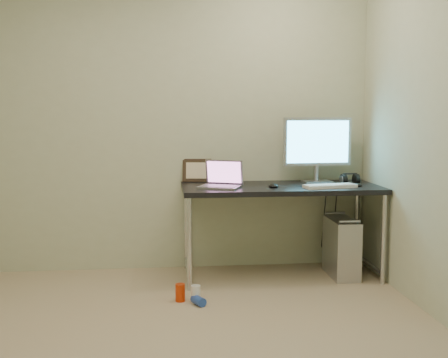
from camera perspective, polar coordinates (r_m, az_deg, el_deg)
floor at (r=3.31m, az=-5.97°, el=-17.05°), size 3.50×3.50×0.00m
wall_back at (r=4.78m, az=-6.20°, el=5.67°), size 3.50×0.02×2.50m
desk at (r=4.58m, az=5.77°, el=-1.64°), size 1.59×0.70×0.75m
tower_computer at (r=4.74m, az=11.83°, el=-6.82°), size 0.20×0.46×0.50m
cable_a at (r=5.02m, az=10.10°, el=-4.12°), size 0.01×0.16×0.69m
cable_b at (r=5.03m, az=11.15°, el=-4.35°), size 0.02×0.11×0.71m
can_red at (r=4.08m, az=-4.47°, el=-11.43°), size 0.07×0.07×0.13m
can_white at (r=4.05m, az=-2.89°, el=-11.59°), size 0.09×0.09×0.12m
can_blue at (r=4.01m, az=-2.61°, el=-12.25°), size 0.11×0.13×0.06m
laptop at (r=4.43m, az=-0.27°, el=-0.22°), size 0.38×0.35×0.21m
monitor at (r=4.77m, az=9.47°, el=3.46°), size 0.59×0.18×0.55m
keyboard at (r=4.49m, az=10.72°, el=-0.71°), size 0.43×0.21×0.03m
mouse_right at (r=4.62m, az=13.44°, el=-0.52°), size 0.07×0.10×0.03m
mouse_left at (r=4.45m, az=5.06°, el=-0.59°), size 0.08×0.12×0.04m
headphones at (r=4.84m, az=12.66°, el=-0.05°), size 0.16×0.10×0.10m
picture_frame at (r=4.79m, az=-2.77°, el=0.88°), size 0.25×0.10×0.20m
webcam at (r=4.78m, az=1.02°, el=0.85°), size 0.04×0.03×0.13m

